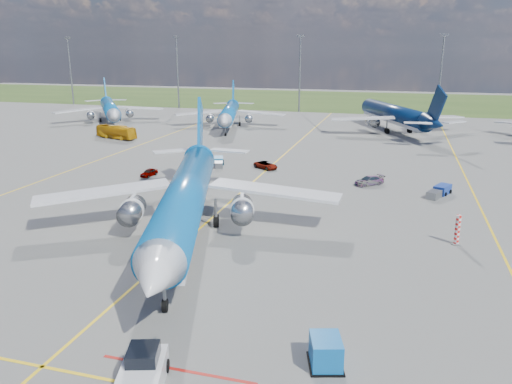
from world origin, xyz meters
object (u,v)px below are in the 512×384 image
(pushback_tug, at_px, (142,374))
(apron_bus, at_px, (116,132))
(baggage_tug_c, at_px, (219,162))
(service_car_a, at_px, (149,173))
(warning_post, at_px, (457,230))
(bg_jet_n, at_px, (393,131))
(baggage_tug_w, at_px, (439,191))
(service_car_b, at_px, (266,165))
(bg_jet_nw, at_px, (111,123))
(bg_jet_nnw, at_px, (230,127))
(service_car_c, at_px, (369,180))
(uld_container, at_px, (326,352))
(main_airliner, at_px, (187,236))

(pushback_tug, height_order, apron_bus, apron_bus)
(baggage_tug_c, bearing_deg, pushback_tug, -94.43)
(pushback_tug, distance_m, service_car_a, 50.00)
(warning_post, xyz_separation_m, service_car_a, (-42.10, 16.47, -0.93))
(service_car_a, bearing_deg, bg_jet_n, 64.19)
(baggage_tug_w, height_order, baggage_tug_c, baggage_tug_w)
(pushback_tug, distance_m, service_car_b, 54.51)
(apron_bus, relative_size, baggage_tug_w, 1.88)
(service_car_b, distance_m, baggage_tug_w, 27.20)
(apron_bus, bearing_deg, baggage_tug_c, -103.63)
(bg_jet_n, xyz_separation_m, pushback_tug, (-11.74, -99.30, 0.87))
(warning_post, xyz_separation_m, bg_jet_nw, (-78.71, 65.30, -1.50))
(baggage_tug_w, bearing_deg, pushback_tug, -87.83)
(bg_jet_nnw, bearing_deg, bg_jet_nw, 167.11)
(bg_jet_nw, xyz_separation_m, service_car_c, (69.00, -44.80, 0.64))
(bg_jet_n, relative_size, service_car_c, 10.03)
(warning_post, height_order, bg_jet_n, bg_jet_n)
(bg_jet_n, bearing_deg, bg_jet_nnw, -17.72)
(pushback_tug, relative_size, service_car_a, 1.94)
(baggage_tug_c, bearing_deg, apron_bus, 128.71)
(bg_jet_nnw, bearing_deg, warning_post, -70.02)
(bg_jet_nw, height_order, pushback_tug, bg_jet_nw)
(bg_jet_n, bearing_deg, baggage_tug_w, 72.55)
(service_car_b, distance_m, service_car_c, 17.53)
(uld_container, distance_m, service_car_c, 43.57)
(main_airliner, bearing_deg, warning_post, -6.11)
(service_car_b, bearing_deg, uld_container, -128.60)
(bg_jet_n, distance_m, uld_container, 94.42)
(bg_jet_nw, xyz_separation_m, baggage_tug_w, (78.23, -47.66, 0.56))
(service_car_b, relative_size, service_car_c, 0.97)
(baggage_tug_c, bearing_deg, bg_jet_nw, 118.47)
(bg_jet_nnw, bearing_deg, service_car_b, -78.57)
(bg_jet_nnw, relative_size, pushback_tug, 5.99)
(baggage_tug_w, bearing_deg, bg_jet_n, 121.93)
(warning_post, xyz_separation_m, bg_jet_nnw, (-46.33, 66.44, -1.50))
(bg_jet_nnw, height_order, main_airliner, main_airliner)
(service_car_a, height_order, service_car_c, service_car_c)
(service_car_c, bearing_deg, uld_container, -39.67)
(pushback_tug, xyz_separation_m, apron_bus, (-45.32, 72.48, 0.55))
(apron_bus, xyz_separation_m, baggage_tug_c, (30.02, -18.14, -0.87))
(apron_bus, bearing_deg, bg_jet_nw, 51.79)
(main_airliner, distance_m, service_car_c, 30.74)
(apron_bus, height_order, baggage_tug_c, apron_bus)
(warning_post, height_order, apron_bus, warning_post)
(bg_jet_n, xyz_separation_m, service_car_a, (-34.63, -54.85, 0.57))
(service_car_b, relative_size, baggage_tug_w, 0.79)
(pushback_tug, bearing_deg, baggage_tug_w, 50.29)
(bg_jet_nw, xyz_separation_m, uld_container, (69.17, -88.38, 0.91))
(uld_container, bearing_deg, apron_bus, 112.77)
(main_airliner, xyz_separation_m, baggage_tug_c, (-8.14, 31.69, 0.55))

